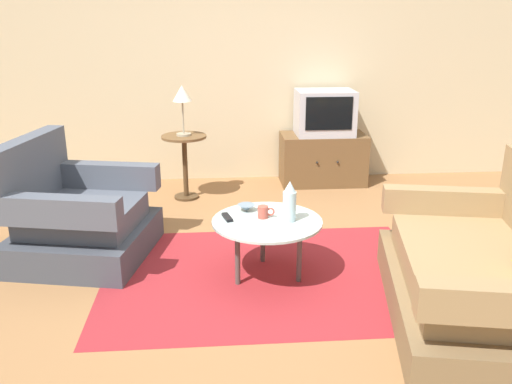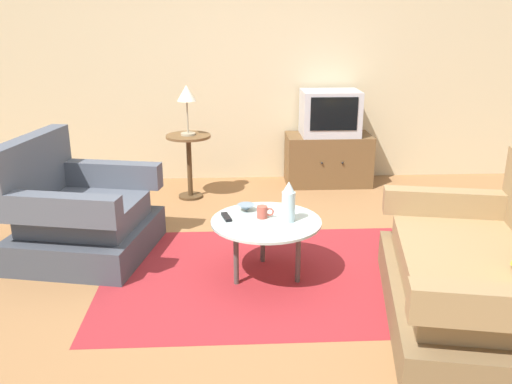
% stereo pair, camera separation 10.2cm
% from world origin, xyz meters
% --- Properties ---
extents(ground_plane, '(16.00, 16.00, 0.00)m').
position_xyz_m(ground_plane, '(0.00, 0.00, 0.00)').
color(ground_plane, olive).
extents(back_wall, '(9.00, 0.12, 2.70)m').
position_xyz_m(back_wall, '(0.00, 2.56, 1.35)').
color(back_wall, '#CCB78E').
rests_on(back_wall, ground).
extents(area_rug, '(2.32, 1.68, 0.00)m').
position_xyz_m(area_rug, '(0.10, 0.06, 0.00)').
color(area_rug, maroon).
rests_on(area_rug, ground).
extents(armchair, '(1.11, 1.15, 0.92)m').
position_xyz_m(armchair, '(-1.31, 0.53, 0.30)').
color(armchair, '#3E424B').
rests_on(armchair, ground).
extents(couch, '(1.25, 1.74, 0.92)m').
position_xyz_m(couch, '(1.36, -0.61, 0.29)').
color(couch, brown).
rests_on(couch, ground).
extents(coffee_table, '(0.77, 0.77, 0.43)m').
position_xyz_m(coffee_table, '(0.10, 0.06, 0.39)').
color(coffee_table, '#B2C6C1').
rests_on(coffee_table, ground).
extents(side_table, '(0.44, 0.44, 0.65)m').
position_xyz_m(side_table, '(-0.55, 1.83, 0.46)').
color(side_table, brown).
rests_on(side_table, ground).
extents(tv_stand, '(0.91, 0.50, 0.55)m').
position_xyz_m(tv_stand, '(0.93, 2.22, 0.27)').
color(tv_stand, brown).
rests_on(tv_stand, ground).
extents(television, '(0.61, 0.45, 0.47)m').
position_xyz_m(television, '(0.93, 2.22, 0.78)').
color(television, '#B7B7BC').
rests_on(television, tv_stand).
extents(table_lamp, '(0.18, 0.18, 0.49)m').
position_xyz_m(table_lamp, '(-0.55, 1.83, 1.03)').
color(table_lamp, '#9E937A').
rests_on(table_lamp, side_table).
extents(vase, '(0.09, 0.09, 0.29)m').
position_xyz_m(vase, '(0.25, 0.04, 0.56)').
color(vase, silver).
rests_on(vase, coffee_table).
extents(mug, '(0.12, 0.07, 0.09)m').
position_xyz_m(mug, '(0.08, 0.11, 0.47)').
color(mug, '#B74C3D').
rests_on(mug, coffee_table).
extents(bowl, '(0.13, 0.13, 0.05)m').
position_xyz_m(bowl, '(-0.03, 0.26, 0.45)').
color(bowl, slate).
rests_on(bowl, coffee_table).
extents(tv_remote_dark, '(0.08, 0.16, 0.02)m').
position_xyz_m(tv_remote_dark, '(-0.17, 0.11, 0.44)').
color(tv_remote_dark, black).
rests_on(tv_remote_dark, coffee_table).
extents(tv_remote_silver, '(0.06, 0.15, 0.02)m').
position_xyz_m(tv_remote_silver, '(0.29, 0.21, 0.44)').
color(tv_remote_silver, '#B2B2B7').
rests_on(tv_remote_silver, coffee_table).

